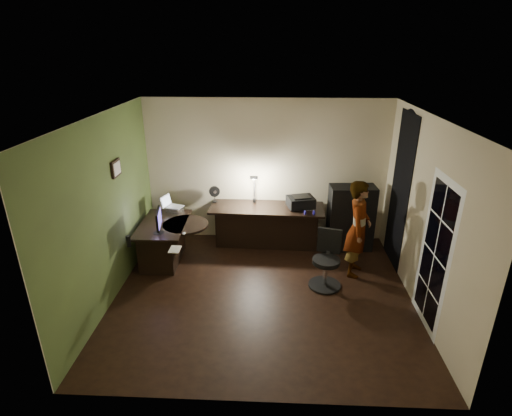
{
  "coord_description": "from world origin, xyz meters",
  "views": [
    {
      "loc": [
        0.14,
        -5.17,
        3.58
      ],
      "look_at": [
        -0.15,
        1.05,
        1.0
      ],
      "focal_mm": 28.0,
      "sensor_mm": 36.0,
      "label": 1
    }
  ],
  "objects_px": {
    "cabinet": "(351,218)",
    "monitor": "(158,225)",
    "office_chair": "(326,261)",
    "desk_right": "(267,226)",
    "desk_left": "(165,242)",
    "person": "(358,229)"
  },
  "relations": [
    {
      "from": "cabinet",
      "to": "desk_left",
      "type": "bearing_deg",
      "value": -172.43
    },
    {
      "from": "desk_left",
      "to": "desk_right",
      "type": "bearing_deg",
      "value": 19.71
    },
    {
      "from": "monitor",
      "to": "office_chair",
      "type": "xyz_separation_m",
      "value": [
        2.69,
        -0.31,
        -0.41
      ]
    },
    {
      "from": "office_chair",
      "to": "cabinet",
      "type": "bearing_deg",
      "value": 81.09
    },
    {
      "from": "desk_left",
      "to": "person",
      "type": "bearing_deg",
      "value": -5.62
    },
    {
      "from": "cabinet",
      "to": "person",
      "type": "relative_size",
      "value": 0.75
    },
    {
      "from": "desk_right",
      "to": "office_chair",
      "type": "xyz_separation_m",
      "value": [
        0.95,
        -1.36,
        0.07
      ]
    },
    {
      "from": "cabinet",
      "to": "office_chair",
      "type": "relative_size",
      "value": 1.34
    },
    {
      "from": "cabinet",
      "to": "desk_right",
      "type": "bearing_deg",
      "value": 175.34
    },
    {
      "from": "desk_left",
      "to": "desk_right",
      "type": "height_order",
      "value": "desk_right"
    },
    {
      "from": "desk_right",
      "to": "monitor",
      "type": "height_order",
      "value": "monitor"
    },
    {
      "from": "monitor",
      "to": "office_chair",
      "type": "height_order",
      "value": "monitor"
    },
    {
      "from": "monitor",
      "to": "office_chair",
      "type": "distance_m",
      "value": 2.74
    },
    {
      "from": "monitor",
      "to": "person",
      "type": "relative_size",
      "value": 0.28
    },
    {
      "from": "office_chair",
      "to": "desk_right",
      "type": "bearing_deg",
      "value": 140.0
    },
    {
      "from": "desk_right",
      "to": "monitor",
      "type": "distance_m",
      "value": 2.08
    },
    {
      "from": "cabinet",
      "to": "monitor",
      "type": "xyz_separation_m",
      "value": [
        -3.28,
        -1.01,
        0.25
      ]
    },
    {
      "from": "desk_left",
      "to": "cabinet",
      "type": "distance_m",
      "value": 3.38
    },
    {
      "from": "office_chair",
      "to": "monitor",
      "type": "bearing_deg",
      "value": -171.74
    },
    {
      "from": "person",
      "to": "desk_left",
      "type": "bearing_deg",
      "value": 102.73
    },
    {
      "from": "cabinet",
      "to": "monitor",
      "type": "relative_size",
      "value": 2.73
    },
    {
      "from": "cabinet",
      "to": "person",
      "type": "height_order",
      "value": "person"
    }
  ]
}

